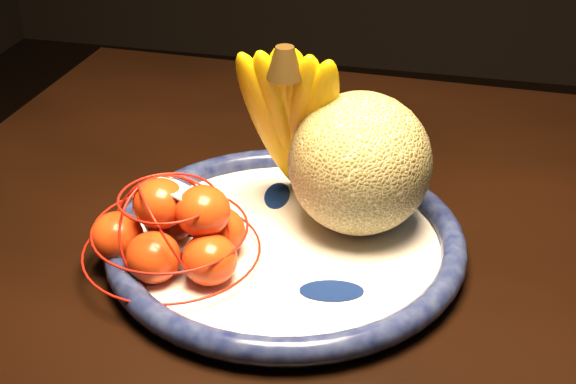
% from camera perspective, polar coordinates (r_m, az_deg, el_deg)
% --- Properties ---
extents(dining_table, '(1.45, 0.90, 0.71)m').
position_cam_1_polar(dining_table, '(0.96, 15.42, -7.07)').
color(dining_table, black).
rests_on(dining_table, ground).
extents(fruit_bowl, '(0.38, 0.38, 0.03)m').
position_cam_1_polar(fruit_bowl, '(0.85, -0.16, -3.54)').
color(fruit_bowl, white).
rests_on(fruit_bowl, dining_table).
extents(cantaloupe, '(0.15, 0.15, 0.15)m').
position_cam_1_polar(cantaloupe, '(0.84, 5.13, 2.04)').
color(cantaloupe, olive).
rests_on(cantaloupe, fruit_bowl).
extents(banana_bunch, '(0.14, 0.13, 0.22)m').
position_cam_1_polar(banana_bunch, '(0.86, 0.40, 5.39)').
color(banana_bunch, '#DBB606').
rests_on(banana_bunch, fruit_bowl).
extents(mandarin_bag, '(0.23, 0.23, 0.11)m').
position_cam_1_polar(mandarin_bag, '(0.81, -8.06, -2.81)').
color(mandarin_bag, red).
rests_on(mandarin_bag, fruit_bowl).
extents(price_tag, '(0.08, 0.05, 0.01)m').
position_cam_1_polar(price_tag, '(0.79, -7.47, -0.05)').
color(price_tag, white).
rests_on(price_tag, mandarin_bag).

